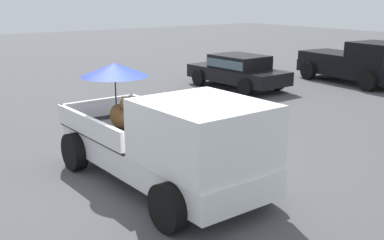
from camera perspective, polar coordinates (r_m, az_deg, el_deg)
The scene contains 4 objects.
ground_plane at distance 9.64m, azimuth -3.96°, elevation -7.50°, with size 80.00×80.00×0.00m, color #4C4C4F.
pickup_truck_main at distance 8.99m, azimuth -2.70°, elevation -2.48°, with size 5.08×2.32×2.26m.
pickup_truck_red at distance 21.34m, azimuth 19.02°, elevation 6.46°, with size 4.94×2.49×1.80m.
parked_sedan_far at distance 19.27m, azimuth 5.52°, elevation 5.99°, with size 4.37×2.11×1.33m.
Camera 1 is at (7.55, -4.75, 3.63)m, focal length 44.81 mm.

